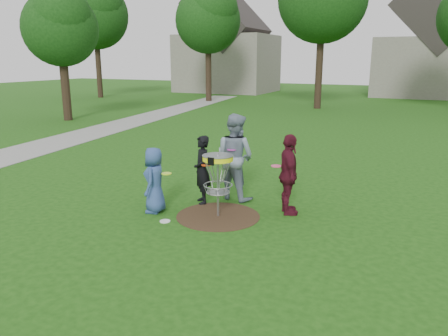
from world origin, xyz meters
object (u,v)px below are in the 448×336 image
at_px(player_grey, 235,157).
at_px(player_maroon, 289,175).
at_px(player_blue, 155,180).
at_px(disc_golf_basket, 218,170).
at_px(player_black, 202,170).

height_order(player_grey, player_maroon, player_grey).
bearing_deg(player_grey, player_blue, 67.39).
xyz_separation_m(player_blue, disc_golf_basket, (1.38, 0.32, 0.30)).
relative_size(player_blue, disc_golf_basket, 1.05).
relative_size(player_blue, player_grey, 0.70).
distance_m(player_black, player_maroon, 2.03).
bearing_deg(player_black, player_maroon, 54.03).
distance_m(player_blue, player_black, 1.18).
distance_m(player_maroon, disc_golf_basket, 1.53).
bearing_deg(player_grey, player_black, 63.42).
bearing_deg(player_maroon, player_grey, 44.44).
relative_size(player_black, player_grey, 0.78).
bearing_deg(player_black, disc_golf_basket, 7.89).
bearing_deg(player_blue, player_maroon, 97.96).
height_order(player_black, player_maroon, player_maroon).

